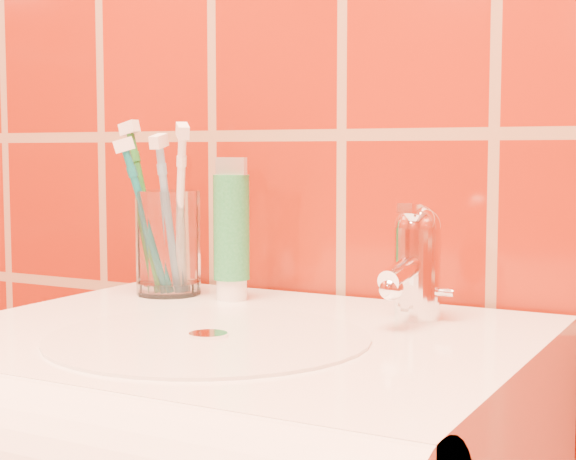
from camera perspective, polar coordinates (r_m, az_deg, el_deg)
The scene contains 7 objects.
glass_tumbler at distance 1.07m, azimuth -7.76°, elevation -0.82°, with size 0.08×0.08×0.13m, color white.
toothpaste_tube at distance 1.02m, azimuth -3.68°, elevation -0.23°, with size 0.05×0.04×0.17m.
faucet at distance 0.91m, azimuth 8.27°, elevation -1.81°, with size 0.05×0.11×0.12m.
toothbrush_0 at distance 1.04m, azimuth -7.01°, elevation 1.10°, with size 0.07×0.07×0.21m, color white, non-canonical shape.
toothbrush_1 at distance 1.07m, azimuth -9.16°, elevation 1.35°, with size 0.07×0.03×0.21m, color #1F742B, non-canonical shape.
toothbrush_2 at distance 1.05m, azimuth -9.12°, elevation 0.72°, with size 0.06×0.05×0.19m, color #0D6D74, non-canonical shape.
toothbrush_3 at distance 1.04m, azimuth -7.78°, elevation 0.81°, with size 0.03×0.06×0.20m, color #6A9ABD, non-canonical shape.
Camera 1 is at (0.44, 0.24, 1.02)m, focal length 55.00 mm.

